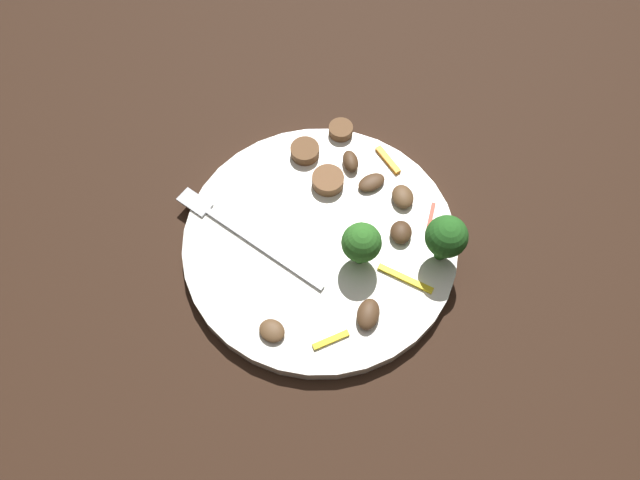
{
  "coord_description": "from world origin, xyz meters",
  "views": [
    {
      "loc": [
        -0.26,
        0.14,
        0.59
      ],
      "look_at": [
        0.0,
        0.0,
        0.02
      ],
      "focal_mm": 36.15,
      "sensor_mm": 36.0,
      "label": 1
    }
  ],
  "objects_px": {
    "mushroom_0": "(272,331)",
    "pepper_strip_0": "(405,279)",
    "sausage_slice_2": "(341,130)",
    "pepper_strip_2": "(331,340)",
    "mushroom_2": "(404,198)",
    "mushroom_3": "(401,232)",
    "broccoli_floret_1": "(446,237)",
    "mushroom_1": "(350,161)",
    "plate": "(320,244)",
    "mushroom_4": "(371,182)",
    "pepper_strip_3": "(431,218)",
    "sausage_slice_1": "(328,180)",
    "mushroom_5": "(368,314)",
    "fork": "(239,232)",
    "sausage_slice_0": "(305,151)",
    "broccoli_floret_0": "(361,243)",
    "pepper_strip_1": "(388,160)"
  },
  "relations": [
    {
      "from": "sausage_slice_0",
      "to": "mushroom_3",
      "type": "xyz_separation_m",
      "value": [
        -0.13,
        -0.04,
        0.0
      ]
    },
    {
      "from": "pepper_strip_0",
      "to": "pepper_strip_2",
      "type": "relative_size",
      "value": 1.61
    },
    {
      "from": "pepper_strip_1",
      "to": "pepper_strip_3",
      "type": "relative_size",
      "value": 1.08
    },
    {
      "from": "plate",
      "to": "mushroom_2",
      "type": "relative_size",
      "value": 9.83
    },
    {
      "from": "sausage_slice_2",
      "to": "pepper_strip_1",
      "type": "bearing_deg",
      "value": -155.8
    },
    {
      "from": "mushroom_0",
      "to": "pepper_strip_0",
      "type": "xyz_separation_m",
      "value": [
        -0.01,
        -0.14,
        -0.0
      ]
    },
    {
      "from": "fork",
      "to": "mushroom_5",
      "type": "height_order",
      "value": "mushroom_5"
    },
    {
      "from": "sausage_slice_0",
      "to": "mushroom_1",
      "type": "xyz_separation_m",
      "value": [
        -0.03,
        -0.04,
        0.0
      ]
    },
    {
      "from": "fork",
      "to": "pepper_strip_2",
      "type": "relative_size",
      "value": 4.74
    },
    {
      "from": "broccoli_floret_1",
      "to": "mushroom_1",
      "type": "distance_m",
      "value": 0.14
    },
    {
      "from": "sausage_slice_2",
      "to": "mushroom_3",
      "type": "height_order",
      "value": "mushroom_3"
    },
    {
      "from": "broccoli_floret_1",
      "to": "pepper_strip_2",
      "type": "xyz_separation_m",
      "value": [
        -0.02,
        0.14,
        -0.04
      ]
    },
    {
      "from": "pepper_strip_1",
      "to": "fork",
      "type": "bearing_deg",
      "value": 90.26
    },
    {
      "from": "plate",
      "to": "broccoli_floret_1",
      "type": "xyz_separation_m",
      "value": [
        -0.07,
        -0.09,
        0.05
      ]
    },
    {
      "from": "sausage_slice_1",
      "to": "mushroom_1",
      "type": "distance_m",
      "value": 0.03
    },
    {
      "from": "mushroom_3",
      "to": "mushroom_5",
      "type": "distance_m",
      "value": 0.09
    },
    {
      "from": "sausage_slice_0",
      "to": "mushroom_3",
      "type": "relative_size",
      "value": 1.2
    },
    {
      "from": "mushroom_0",
      "to": "mushroom_1",
      "type": "distance_m",
      "value": 0.2
    },
    {
      "from": "fork",
      "to": "mushroom_4",
      "type": "relative_size",
      "value": 5.57
    },
    {
      "from": "broccoli_floret_1",
      "to": "mushroom_4",
      "type": "relative_size",
      "value": 1.98
    },
    {
      "from": "mushroom_0",
      "to": "mushroom_2",
      "type": "distance_m",
      "value": 0.19
    },
    {
      "from": "mushroom_5",
      "to": "pepper_strip_3",
      "type": "distance_m",
      "value": 0.13
    },
    {
      "from": "sausage_slice_0",
      "to": "pepper_strip_3",
      "type": "xyz_separation_m",
      "value": [
        -0.13,
        -0.07,
        -0.0
      ]
    },
    {
      "from": "broccoli_floret_1",
      "to": "pepper_strip_3",
      "type": "height_order",
      "value": "broccoli_floret_1"
    },
    {
      "from": "mushroom_1",
      "to": "sausage_slice_2",
      "type": "bearing_deg",
      "value": -16.06
    },
    {
      "from": "sausage_slice_2",
      "to": "mushroom_4",
      "type": "distance_m",
      "value": 0.07
    },
    {
      "from": "mushroom_2",
      "to": "mushroom_3",
      "type": "height_order",
      "value": "same"
    },
    {
      "from": "plate",
      "to": "pepper_strip_3",
      "type": "xyz_separation_m",
      "value": [
        -0.03,
        -0.11,
        0.01
      ]
    },
    {
      "from": "broccoli_floret_1",
      "to": "sausage_slice_2",
      "type": "distance_m",
      "value": 0.18
    },
    {
      "from": "sausage_slice_0",
      "to": "mushroom_5",
      "type": "distance_m",
      "value": 0.19
    },
    {
      "from": "plate",
      "to": "mushroom_3",
      "type": "xyz_separation_m",
      "value": [
        -0.03,
        -0.07,
        0.01
      ]
    },
    {
      "from": "fork",
      "to": "mushroom_0",
      "type": "relative_size",
      "value": 6.71
    },
    {
      "from": "broccoli_floret_1",
      "to": "broccoli_floret_0",
      "type": "bearing_deg",
      "value": 63.8
    },
    {
      "from": "plate",
      "to": "mushroom_3",
      "type": "relative_size",
      "value": 10.73
    },
    {
      "from": "fork",
      "to": "mushroom_1",
      "type": "bearing_deg",
      "value": -108.04
    },
    {
      "from": "broccoli_floret_0",
      "to": "mushroom_5",
      "type": "height_order",
      "value": "broccoli_floret_0"
    },
    {
      "from": "mushroom_2",
      "to": "pepper_strip_1",
      "type": "bearing_deg",
      "value": -13.81
    },
    {
      "from": "fork",
      "to": "broccoli_floret_1",
      "type": "relative_size",
      "value": 2.81
    },
    {
      "from": "sausage_slice_2",
      "to": "pepper_strip_2",
      "type": "distance_m",
      "value": 0.24
    },
    {
      "from": "fork",
      "to": "pepper_strip_1",
      "type": "bearing_deg",
      "value": -114.52
    },
    {
      "from": "broccoli_floret_0",
      "to": "sausage_slice_2",
      "type": "xyz_separation_m",
      "value": [
        0.14,
        -0.06,
        -0.03
      ]
    },
    {
      "from": "sausage_slice_1",
      "to": "mushroom_2",
      "type": "distance_m",
      "value": 0.08
    },
    {
      "from": "mushroom_0",
      "to": "pepper_strip_2",
      "type": "distance_m",
      "value": 0.06
    },
    {
      "from": "plate",
      "to": "pepper_strip_1",
      "type": "distance_m",
      "value": 0.12
    },
    {
      "from": "pepper_strip_0",
      "to": "pepper_strip_3",
      "type": "bearing_deg",
      "value": -52.87
    },
    {
      "from": "broccoli_floret_1",
      "to": "sausage_slice_1",
      "type": "height_order",
      "value": "broccoli_floret_1"
    },
    {
      "from": "broccoli_floret_0",
      "to": "pepper_strip_0",
      "type": "bearing_deg",
      "value": -145.93
    },
    {
      "from": "mushroom_0",
      "to": "pepper_strip_0",
      "type": "distance_m",
      "value": 0.14
    },
    {
      "from": "broccoli_floret_1",
      "to": "mushroom_2",
      "type": "height_order",
      "value": "broccoli_floret_1"
    },
    {
      "from": "mushroom_1",
      "to": "plate",
      "type": "bearing_deg",
      "value": 131.33
    }
  ]
}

